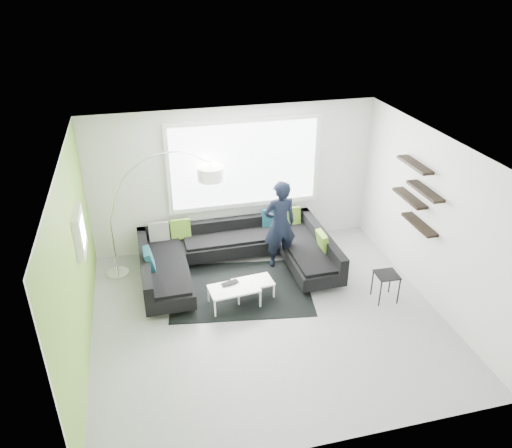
{
  "coord_description": "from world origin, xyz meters",
  "views": [
    {
      "loc": [
        -1.73,
        -6.21,
        5.08
      ],
      "look_at": [
        0.04,
        0.9,
        1.23
      ],
      "focal_mm": 35.0,
      "sensor_mm": 36.0,
      "label": 1
    }
  ],
  "objects_px": {
    "coffee_table": "(244,292)",
    "person": "(280,224)",
    "sectional_sofa": "(237,257)",
    "laptop": "(231,284)",
    "arc_lamp": "(110,220)",
    "side_table": "(385,287)"
  },
  "relations": [
    {
      "from": "coffee_table",
      "to": "person",
      "type": "height_order",
      "value": "person"
    },
    {
      "from": "person",
      "to": "sectional_sofa",
      "type": "bearing_deg",
      "value": 1.02
    },
    {
      "from": "sectional_sofa",
      "to": "person",
      "type": "distance_m",
      "value": 0.98
    },
    {
      "from": "coffee_table",
      "to": "laptop",
      "type": "bearing_deg",
      "value": 173.26
    },
    {
      "from": "person",
      "to": "arc_lamp",
      "type": "bearing_deg",
      "value": -12.85
    },
    {
      "from": "side_table",
      "to": "person",
      "type": "distance_m",
      "value": 2.15
    },
    {
      "from": "arc_lamp",
      "to": "side_table",
      "type": "relative_size",
      "value": 4.48
    },
    {
      "from": "coffee_table",
      "to": "sectional_sofa",
      "type": "bearing_deg",
      "value": 79.52
    },
    {
      "from": "arc_lamp",
      "to": "laptop",
      "type": "bearing_deg",
      "value": -36.39
    },
    {
      "from": "side_table",
      "to": "laptop",
      "type": "height_order",
      "value": "side_table"
    },
    {
      "from": "sectional_sofa",
      "to": "person",
      "type": "height_order",
      "value": "person"
    },
    {
      "from": "laptop",
      "to": "arc_lamp",
      "type": "bearing_deg",
      "value": 128.41
    },
    {
      "from": "arc_lamp",
      "to": "person",
      "type": "xyz_separation_m",
      "value": [
        2.97,
        -0.38,
        -0.27
      ]
    },
    {
      "from": "arc_lamp",
      "to": "coffee_table",
      "type": "bearing_deg",
      "value": -33.6
    },
    {
      "from": "arc_lamp",
      "to": "side_table",
      "type": "distance_m",
      "value": 4.86
    },
    {
      "from": "sectional_sofa",
      "to": "person",
      "type": "bearing_deg",
      "value": 5.98
    },
    {
      "from": "coffee_table",
      "to": "laptop",
      "type": "xyz_separation_m",
      "value": [
        -0.21,
        0.0,
        0.18
      ]
    },
    {
      "from": "coffee_table",
      "to": "side_table",
      "type": "distance_m",
      "value": 2.38
    },
    {
      "from": "coffee_table",
      "to": "laptop",
      "type": "relative_size",
      "value": 3.12
    },
    {
      "from": "sectional_sofa",
      "to": "person",
      "type": "xyz_separation_m",
      "value": [
        0.82,
        0.1,
        0.53
      ]
    },
    {
      "from": "sectional_sofa",
      "to": "side_table",
      "type": "height_order",
      "value": "sectional_sofa"
    },
    {
      "from": "sectional_sofa",
      "to": "coffee_table",
      "type": "distance_m",
      "value": 0.88
    }
  ]
}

